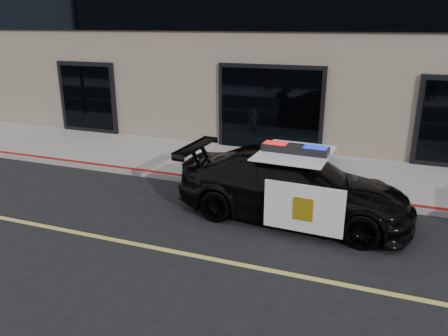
% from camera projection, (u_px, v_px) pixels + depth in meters
% --- Properties ---
extents(ground, '(120.00, 120.00, 0.00)m').
position_uv_depth(ground, '(221.00, 261.00, 7.90)').
color(ground, black).
rests_on(ground, ground).
extents(sidewalk_n, '(60.00, 3.50, 0.15)m').
position_uv_depth(sidewalk_n, '(287.00, 170.00, 12.54)').
color(sidewalk_n, gray).
rests_on(sidewalk_n, ground).
extents(police_car, '(2.62, 5.28, 1.66)m').
position_uv_depth(police_car, '(293.00, 186.00, 9.46)').
color(police_car, black).
rests_on(police_car, ground).
extents(fire_hydrant, '(0.37, 0.52, 0.83)m').
position_uv_depth(fire_hydrant, '(198.00, 156.00, 12.27)').
color(fire_hydrant, white).
rests_on(fire_hydrant, sidewalk_n).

